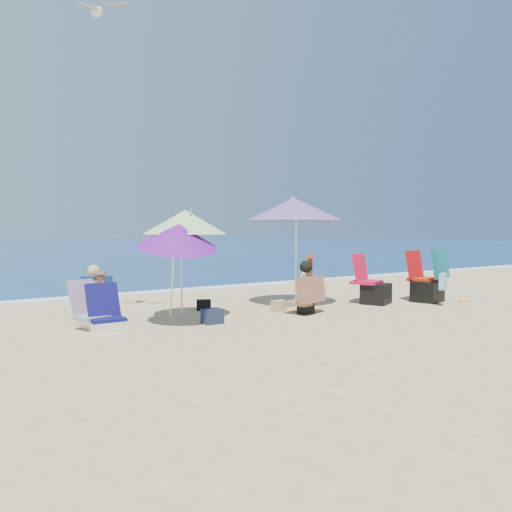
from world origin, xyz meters
TOP-DOWN VIEW (x-y plane):
  - ground at (0.00, 0.00)m, footprint 120.00×120.00m
  - foam at (0.00, 5.10)m, footprint 120.00×0.50m
  - umbrella_turquoise at (0.96, 1.45)m, footprint 2.65×2.65m
  - umbrella_striped at (-1.66, 1.23)m, footprint 1.94×1.94m
  - umbrella_blue at (-2.01, 0.77)m, footprint 1.62×1.66m
  - furled_umbrella at (0.76, 0.68)m, footprint 0.18×0.18m
  - chair_navy at (-3.13, 1.04)m, footprint 0.55×0.67m
  - chair_rainbow at (-3.21, 1.50)m, footprint 0.77×0.91m
  - camp_chair_left at (2.55, 0.71)m, footprint 0.89×0.91m
  - camp_chair_right at (3.75, 0.21)m, footprint 0.86×1.18m
  - person_center at (0.51, 0.49)m, footprint 0.76×0.73m
  - person_left at (-3.00, 1.76)m, footprint 0.68×0.84m
  - bag_navy_a at (-1.47, 0.60)m, footprint 0.33×0.24m
  - bag_black_a at (-0.89, 1.98)m, footprint 0.34×0.31m
  - bag_tan at (0.23, 0.99)m, footprint 0.26×0.18m
  - bag_black_b at (0.48, 0.48)m, footprint 0.31×0.24m
  - orange_item at (4.38, -0.27)m, footprint 0.24×0.15m
  - seagull at (-2.96, 1.82)m, footprint 0.77×0.75m

SIDE VIEW (x-z plane):
  - ground at x=0.00m, z-range 0.00..0.00m
  - orange_item at x=4.38m, z-range 0.00..0.03m
  - foam at x=0.00m, z-range 0.00..0.04m
  - bag_black_a at x=-0.89m, z-range 0.00..0.21m
  - bag_black_b at x=0.48m, z-range 0.00..0.22m
  - bag_tan at x=0.23m, z-range 0.00..0.22m
  - bag_navy_a at x=-1.47m, z-range 0.00..0.26m
  - chair_navy at x=-3.13m, z-range -0.17..0.56m
  - chair_rainbow at x=-3.21m, z-range -0.18..0.59m
  - camp_chair_left at x=2.55m, z-range -0.22..0.86m
  - camp_chair_right at x=3.75m, z-range -0.17..1.02m
  - person_left at x=-3.00m, z-range -0.05..0.95m
  - person_center at x=0.51m, z-range -0.02..1.00m
  - furled_umbrella at x=0.76m, z-range 0.06..1.23m
  - umbrella_blue at x=-2.01m, z-range 0.58..2.41m
  - umbrella_striped at x=-1.66m, z-range 0.74..2.72m
  - umbrella_turquoise at x=0.96m, z-range 0.87..3.17m
  - seagull at x=-2.96m, z-range 5.19..5.33m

